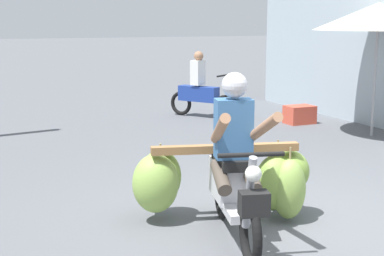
% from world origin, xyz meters
% --- Properties ---
extents(ground_plane, '(120.00, 120.00, 0.00)m').
position_xyz_m(ground_plane, '(0.00, 0.00, 0.00)').
color(ground_plane, '#56595E').
extents(motorbike_main_loaded, '(1.92, 2.01, 1.58)m').
position_xyz_m(motorbike_main_loaded, '(-0.51, 0.34, 0.50)').
color(motorbike_main_loaded, black).
rests_on(motorbike_main_loaded, ground).
extents(motorbike_distant_ahead_left, '(0.98, 1.39, 1.40)m').
position_xyz_m(motorbike_distant_ahead_left, '(1.88, 6.36, 0.57)').
color(motorbike_distant_ahead_left, black).
rests_on(motorbike_distant_ahead_left, ground).
extents(market_umbrella_near_shop, '(2.24, 2.24, 2.34)m').
position_xyz_m(market_umbrella_near_shop, '(3.88, 3.30, 2.11)').
color(market_umbrella_near_shop, '#99999E').
rests_on(market_umbrella_near_shop, ground).
extents(produce_crate, '(0.56, 0.40, 0.36)m').
position_xyz_m(produce_crate, '(3.40, 4.87, 0.18)').
color(produce_crate, '#CC4C38').
rests_on(produce_crate, ground).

